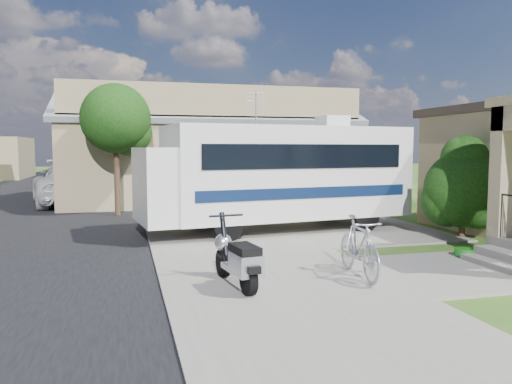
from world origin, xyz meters
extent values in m
plane|color=#214713|center=(0.00, 0.00, 0.00)|extent=(120.00, 120.00, 0.00)
cube|color=black|center=(-7.50, 10.00, 0.01)|extent=(9.00, 80.00, 0.02)
cube|color=slate|center=(-1.00, 10.00, 0.03)|extent=(4.00, 80.00, 0.06)
cube|color=slate|center=(1.50, 4.50, 0.03)|extent=(7.00, 6.00, 0.05)
cube|color=slate|center=(3.00, -1.00, 0.03)|extent=(4.00, 3.00, 0.05)
cube|color=black|center=(5.48, 2.70, 1.70)|extent=(0.04, 1.10, 1.20)
cube|color=slate|center=(3.35, -1.30, 0.08)|extent=(0.35, 2.16, 0.16)
cube|color=#927B5C|center=(4.08, -0.28, 1.85)|extent=(0.35, 0.35, 2.70)
cube|color=#816E51|center=(0.00, 14.00, 1.80)|extent=(12.00, 8.00, 3.60)
cube|color=slate|center=(0.00, 12.00, 4.15)|extent=(12.50, 4.40, 1.78)
cube|color=slate|center=(0.00, 16.00, 4.15)|extent=(12.50, 4.40, 1.78)
cube|color=slate|center=(0.00, 14.00, 4.85)|extent=(12.50, 0.50, 0.22)
cube|color=#816E51|center=(0.00, 10.10, 4.15)|extent=(11.76, 0.20, 1.30)
cylinder|color=#322116|center=(-3.80, 9.00, 1.57)|extent=(0.20, 0.20, 3.15)
sphere|color=black|center=(-3.80, 9.00, 3.38)|extent=(2.40, 2.40, 2.40)
sphere|color=black|center=(-3.40, 9.20, 2.93)|extent=(1.68, 1.68, 1.68)
cylinder|color=#322116|center=(-3.80, 19.00, 1.65)|extent=(0.20, 0.20, 3.29)
sphere|color=black|center=(-3.80, 19.00, 3.53)|extent=(2.40, 2.40, 2.40)
sphere|color=black|center=(-3.40, 19.20, 3.06)|extent=(1.68, 1.68, 1.68)
cylinder|color=#322116|center=(-3.80, 28.00, 1.50)|extent=(0.20, 0.20, 3.01)
sphere|color=black|center=(-3.80, 28.00, 3.22)|extent=(2.40, 2.40, 2.40)
sphere|color=black|center=(-3.40, 28.20, 2.79)|extent=(1.68, 1.68, 1.68)
cube|color=beige|center=(0.91, 4.35, 1.69)|extent=(7.01, 3.29, 2.51)
cube|color=beige|center=(-2.82, 3.85, 1.40)|extent=(1.07, 2.37, 1.93)
cube|color=black|center=(-2.99, 3.82, 1.93)|extent=(0.33, 2.04, 0.87)
cube|color=black|center=(1.07, 3.14, 2.14)|extent=(5.69, 0.80, 0.63)
cube|color=black|center=(0.75, 5.56, 2.14)|extent=(5.69, 0.80, 0.63)
cube|color=#0A1734|center=(1.07, 3.14, 1.19)|extent=(6.03, 0.83, 0.29)
cube|color=#0A1734|center=(0.75, 5.56, 1.19)|extent=(6.03, 0.83, 0.29)
cube|color=beige|center=(2.35, 4.54, 3.12)|extent=(0.86, 0.77, 0.34)
cylinder|color=#AAA9B1|center=(-0.04, 4.22, 3.42)|extent=(0.04, 0.04, 0.96)
cylinder|color=black|center=(-1.09, 3.01, 0.43)|extent=(0.80, 0.37, 0.77)
cylinder|color=black|center=(-1.37, 5.11, 0.43)|extent=(0.80, 0.37, 0.77)
cylinder|color=black|center=(2.93, 3.55, 0.43)|extent=(0.80, 0.37, 0.77)
cylinder|color=black|center=(2.64, 5.66, 0.43)|extent=(0.80, 0.37, 0.77)
cylinder|color=#322116|center=(4.92, 2.02, 0.40)|extent=(0.16, 0.16, 0.80)
sphere|color=black|center=(4.92, 2.02, 1.29)|extent=(1.99, 1.99, 1.99)
sphere|color=black|center=(5.32, 2.32, 1.69)|extent=(1.59, 1.59, 1.59)
sphere|color=black|center=(4.62, 2.22, 0.99)|extent=(1.39, 1.39, 1.39)
sphere|color=black|center=(5.12, 1.73, 0.89)|extent=(1.19, 1.19, 1.19)
sphere|color=black|center=(4.92, 2.02, 2.09)|extent=(1.19, 1.19, 1.19)
cylinder|color=black|center=(-1.71, -1.63, 0.31)|extent=(0.20, 0.51, 0.49)
cylinder|color=black|center=(-1.87, -0.41, 0.31)|extent=(0.20, 0.51, 0.49)
cube|color=#AAA9B1|center=(-1.78, -1.07, 0.37)|extent=(0.41, 0.65, 0.09)
cube|color=#AAA9B1|center=(-1.72, -1.52, 0.53)|extent=(0.46, 0.66, 0.34)
cube|color=black|center=(-1.73, -1.46, 0.75)|extent=(0.42, 0.71, 0.13)
cube|color=black|center=(-1.69, -1.79, 0.51)|extent=(0.23, 0.25, 0.11)
cylinder|color=black|center=(-1.86, -0.49, 0.75)|extent=(0.14, 0.39, 0.93)
sphere|color=#AAA9B1|center=(-1.87, -0.41, 0.68)|extent=(0.31, 0.31, 0.31)
sphere|color=black|center=(-1.88, -0.32, 0.68)|extent=(0.13, 0.13, 0.13)
cylinder|color=black|center=(-1.85, -0.57, 1.18)|extent=(0.62, 0.12, 0.04)
cube|color=black|center=(-1.87, -0.41, 0.44)|extent=(0.20, 0.33, 0.07)
imported|color=#AAA9B1|center=(0.46, -1.03, 0.54)|extent=(0.64, 1.82, 1.08)
imported|color=silver|center=(-5.83, 13.33, 0.82)|extent=(3.77, 6.32, 1.64)
imported|color=silver|center=(-6.28, 19.42, 0.88)|extent=(3.65, 6.47, 1.77)
cylinder|color=#156714|center=(3.42, -0.04, 0.09)|extent=(0.41, 0.41, 0.18)
camera|label=1|loc=(-3.54, -9.01, 2.34)|focal=35.00mm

